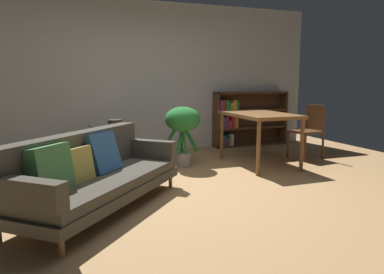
{
  "coord_description": "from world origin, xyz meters",
  "views": [
    {
      "loc": [
        -1.45,
        -3.94,
        1.29
      ],
      "look_at": [
        0.1,
        0.24,
        0.6
      ],
      "focal_mm": 34.31,
      "sensor_mm": 36.0,
      "label": 1
    }
  ],
  "objects_px": {
    "desk_speaker": "(115,129)",
    "dining_chair_near": "(309,128)",
    "potted_floor_plant": "(183,125)",
    "bookshelf": "(245,119)",
    "fabric_couch": "(92,173)",
    "dining_table": "(259,119)",
    "open_laptop": "(105,131)",
    "media_console": "(111,152)"
  },
  "relations": [
    {
      "from": "desk_speaker",
      "to": "dining_chair_near",
      "type": "xyz_separation_m",
      "value": [
        3.18,
        -0.06,
        -0.13
      ]
    },
    {
      "from": "potted_floor_plant",
      "to": "bookshelf",
      "type": "height_order",
      "value": "bookshelf"
    },
    {
      "from": "dining_chair_near",
      "to": "bookshelf",
      "type": "xyz_separation_m",
      "value": [
        -0.41,
        1.48,
        0.02
      ]
    },
    {
      "from": "fabric_couch",
      "to": "dining_table",
      "type": "height_order",
      "value": "dining_table"
    },
    {
      "from": "potted_floor_plant",
      "to": "dining_chair_near",
      "type": "distance_m",
      "value": 2.18
    },
    {
      "from": "potted_floor_plant",
      "to": "open_laptop",
      "type": "bearing_deg",
      "value": 158.27
    },
    {
      "from": "media_console",
      "to": "dining_table",
      "type": "relative_size",
      "value": 0.91
    },
    {
      "from": "desk_speaker",
      "to": "dining_table",
      "type": "relative_size",
      "value": 0.2
    },
    {
      "from": "media_console",
      "to": "open_laptop",
      "type": "bearing_deg",
      "value": 100.44
    },
    {
      "from": "fabric_couch",
      "to": "desk_speaker",
      "type": "distance_m",
      "value": 1.46
    },
    {
      "from": "media_console",
      "to": "desk_speaker",
      "type": "relative_size",
      "value": 4.62
    },
    {
      "from": "fabric_couch",
      "to": "media_console",
      "type": "distance_m",
      "value": 1.76
    },
    {
      "from": "open_laptop",
      "to": "dining_table",
      "type": "bearing_deg",
      "value": -18.7
    },
    {
      "from": "open_laptop",
      "to": "desk_speaker",
      "type": "height_order",
      "value": "desk_speaker"
    },
    {
      "from": "fabric_couch",
      "to": "bookshelf",
      "type": "xyz_separation_m",
      "value": [
        3.22,
        2.79,
        0.15
      ]
    },
    {
      "from": "media_console",
      "to": "dining_chair_near",
      "type": "xyz_separation_m",
      "value": [
        3.21,
        -0.4,
        0.26
      ]
    },
    {
      "from": "desk_speaker",
      "to": "potted_floor_plant",
      "type": "bearing_deg",
      "value": 6.9
    },
    {
      "from": "open_laptop",
      "to": "desk_speaker",
      "type": "relative_size",
      "value": 1.85
    },
    {
      "from": "dining_table",
      "to": "bookshelf",
      "type": "distance_m",
      "value": 1.74
    },
    {
      "from": "dining_chair_near",
      "to": "dining_table",
      "type": "bearing_deg",
      "value": -172.56
    },
    {
      "from": "desk_speaker",
      "to": "potted_floor_plant",
      "type": "height_order",
      "value": "potted_floor_plant"
    },
    {
      "from": "desk_speaker",
      "to": "dining_table",
      "type": "distance_m",
      "value": 2.16
    },
    {
      "from": "open_laptop",
      "to": "dining_table",
      "type": "xyz_separation_m",
      "value": [
        2.22,
        -0.75,
        0.18
      ]
    },
    {
      "from": "media_console",
      "to": "bookshelf",
      "type": "bearing_deg",
      "value": 21.15
    },
    {
      "from": "open_laptop",
      "to": "dining_chair_near",
      "type": "relative_size",
      "value": 0.52
    },
    {
      "from": "dining_chair_near",
      "to": "desk_speaker",
      "type": "bearing_deg",
      "value": 178.95
    },
    {
      "from": "open_laptop",
      "to": "dining_table",
      "type": "height_order",
      "value": "dining_table"
    },
    {
      "from": "fabric_couch",
      "to": "potted_floor_plant",
      "type": "height_order",
      "value": "potted_floor_plant"
    },
    {
      "from": "dining_table",
      "to": "bookshelf",
      "type": "bearing_deg",
      "value": 68.93
    },
    {
      "from": "media_console",
      "to": "dining_table",
      "type": "bearing_deg",
      "value": -13.69
    },
    {
      "from": "desk_speaker",
      "to": "dining_chair_near",
      "type": "distance_m",
      "value": 3.19
    },
    {
      "from": "potted_floor_plant",
      "to": "media_console",
      "type": "bearing_deg",
      "value": 168.48
    },
    {
      "from": "fabric_couch",
      "to": "desk_speaker",
      "type": "bearing_deg",
      "value": 72.04
    },
    {
      "from": "fabric_couch",
      "to": "media_console",
      "type": "xyz_separation_m",
      "value": [
        0.41,
        1.71,
        -0.12
      ]
    },
    {
      "from": "dining_table",
      "to": "bookshelf",
      "type": "height_order",
      "value": "bookshelf"
    },
    {
      "from": "desk_speaker",
      "to": "fabric_couch",
      "type": "bearing_deg",
      "value": -107.96
    },
    {
      "from": "fabric_couch",
      "to": "dining_table",
      "type": "bearing_deg",
      "value": 24.41
    },
    {
      "from": "fabric_couch",
      "to": "media_console",
      "type": "relative_size",
      "value": 1.76
    },
    {
      "from": "open_laptop",
      "to": "desk_speaker",
      "type": "distance_m",
      "value": 0.57
    },
    {
      "from": "media_console",
      "to": "potted_floor_plant",
      "type": "relative_size",
      "value": 1.28
    },
    {
      "from": "media_console",
      "to": "potted_floor_plant",
      "type": "height_order",
      "value": "potted_floor_plant"
    },
    {
      "from": "media_console",
      "to": "dining_table",
      "type": "distance_m",
      "value": 2.29
    }
  ]
}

